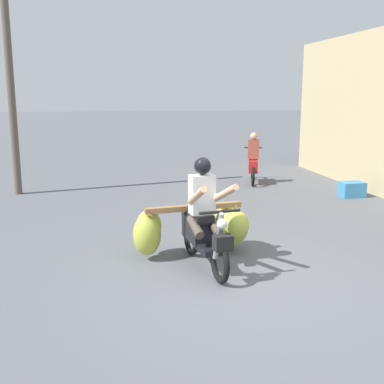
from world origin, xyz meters
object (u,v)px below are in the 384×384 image
(produce_crate, at_px, (352,189))
(utility_pole, at_px, (8,55))
(motorbike_distant_ahead_left, at_px, (253,163))
(motorbike_main_loaded, at_px, (204,226))

(produce_crate, bearing_deg, utility_pole, 167.66)
(motorbike_distant_ahead_left, distance_m, utility_pole, 6.74)
(motorbike_distant_ahead_left, distance_m, produce_crate, 2.84)
(motorbike_distant_ahead_left, height_order, utility_pole, utility_pole)
(motorbike_main_loaded, height_order, utility_pole, utility_pole)
(motorbike_distant_ahead_left, bearing_deg, motorbike_main_loaded, -113.79)
(produce_crate, relative_size, utility_pole, 0.08)
(motorbike_main_loaded, xyz_separation_m, produce_crate, (4.35, 3.61, -0.32))
(motorbike_main_loaded, xyz_separation_m, motorbike_distant_ahead_left, (2.53, 5.75, 0.07))
(produce_crate, distance_m, utility_pole, 8.73)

